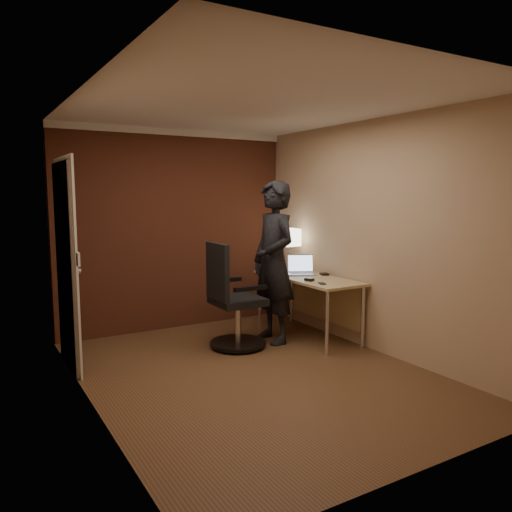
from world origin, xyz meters
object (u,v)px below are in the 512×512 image
Objects in this scene: desk_lamp at (289,238)px; phone at (322,283)px; office_chair at (232,303)px; person at (274,262)px; desk at (312,286)px; laptop at (301,269)px; mouse at (309,280)px; wallet at (324,274)px.

phone is at bearing -103.89° from desk_lamp.
office_chair is 0.62× the size of person.
desk is at bearing -2.45° from office_chair.
person reaches higher than laptop.
desk_lamp reaches higher than mouse.
laptop is at bearing 98.18° from desk.
mouse is (-0.25, -0.77, -0.40)m from desk_lamp.
mouse is (-0.21, -0.46, -0.05)m from laptop.
laptop is 4.11× the size of mouse.
desk_lamp reaches higher than desk.
laptop is 3.74× the size of wallet.
phone is 0.60m from wallet.
office_chair is (-1.08, -0.47, -0.64)m from desk_lamp.
desk is 0.55m from phone.
laptop reaches higher than phone.
mouse reaches higher than desk.
office_chair is at bearing 177.55° from desk.
laptop is 3.58× the size of phone.
desk is 1.07m from office_chair.
office_chair reaches higher than laptop.
office_chair is (-1.23, 0.07, -0.23)m from wallet.
desk_lamp is 0.46× the size of office_chair.
laptop reaches higher than desk.
phone is at bearing -32.06° from office_chair.
phone is at bearing -115.78° from desk.
mouse is 0.91× the size of wallet.
person is at bearing 115.46° from mouse.
phone is 0.63m from person.
laptop is at bearing 93.14° from phone.
mouse is 0.45m from person.
office_chair is at bearing -171.57° from laptop.
office_chair is at bearing 167.70° from phone.
person reaches higher than phone.
office_chair reaches higher than wallet.
person is (-0.29, 0.52, 0.19)m from phone.
wallet is 0.06× the size of person.
mouse is 0.91m from office_chair.
person is (-0.69, 0.07, 0.19)m from wallet.
phone is (0.01, -0.22, -0.01)m from mouse.
desk is 13.64× the size of wallet.
phone is 0.06× the size of person.
phone is 1.01m from office_chair.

